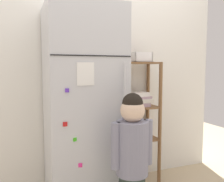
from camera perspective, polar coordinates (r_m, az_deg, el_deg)
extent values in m
cube|color=silver|center=(2.50, -2.22, 3.42)|extent=(2.65, 0.03, 2.21)
cube|color=silver|center=(2.14, -6.68, -3.68)|extent=(0.64, 0.57, 1.71)
cube|color=black|center=(1.83, -4.51, 8.29)|extent=(0.62, 0.01, 0.01)
cylinder|color=silver|center=(1.91, 3.08, -1.02)|extent=(0.02, 0.02, 0.51)
cube|color=white|center=(1.82, -6.24, 4.03)|extent=(0.13, 0.01, 0.17)
cube|color=#E92985|center=(1.95, -7.47, -16.94)|extent=(0.03, 0.02, 0.03)
cube|color=red|center=(1.82, -10.98, -7.69)|extent=(0.03, 0.01, 0.03)
cube|color=#6133C2|center=(1.79, -10.53, 0.14)|extent=(0.03, 0.01, 0.03)
cube|color=#44CD22|center=(1.87, -8.73, -11.23)|extent=(0.03, 0.02, 0.03)
cylinder|color=gray|center=(1.82, 4.78, -13.17)|extent=(0.24, 0.24, 0.40)
sphere|color=gray|center=(1.83, 3.84, -6.94)|extent=(0.10, 0.10, 0.10)
sphere|color=beige|center=(1.75, 4.86, -4.51)|extent=(0.18, 0.18, 0.18)
sphere|color=black|center=(1.74, 4.87, -2.92)|extent=(0.15, 0.15, 0.15)
cylinder|color=gray|center=(1.76, 0.87, -12.79)|extent=(0.07, 0.07, 0.34)
cylinder|color=gray|center=(1.87, 8.46, -11.74)|extent=(0.07, 0.07, 0.34)
cylinder|color=brown|center=(2.35, 3.95, -8.53)|extent=(0.04, 0.04, 1.25)
cylinder|color=brown|center=(2.51, 11.20, -7.69)|extent=(0.04, 0.04, 1.25)
cylinder|color=brown|center=(2.57, 1.56, -7.30)|extent=(0.04, 0.04, 1.25)
cylinder|color=brown|center=(2.72, 8.37, -6.64)|extent=(0.04, 0.04, 1.25)
cube|color=brown|center=(2.47, 6.48, 6.57)|extent=(0.37, 0.27, 0.02)
cube|color=brown|center=(2.50, 6.37, -3.74)|extent=(0.37, 0.27, 0.02)
cube|color=brown|center=(2.57, 6.29, -11.02)|extent=(0.37, 0.27, 0.02)
cube|color=#B293A3|center=(2.48, 6.16, -3.17)|extent=(0.21, 0.16, 0.04)
cube|color=silver|center=(2.49, 6.91, -2.23)|extent=(0.22, 0.17, 0.04)
cube|color=#B293A3|center=(2.48, 6.44, -1.48)|extent=(0.22, 0.16, 0.03)
cube|color=white|center=(2.47, 5.95, -0.76)|extent=(0.22, 0.17, 0.04)
cylinder|color=beige|center=(2.54, 4.93, -10.52)|extent=(0.09, 0.09, 0.05)
cylinder|color=brown|center=(2.60, 7.63, -10.06)|extent=(0.11, 0.11, 0.06)
cube|color=white|center=(2.47, 6.72, 6.84)|extent=(0.19, 0.16, 0.01)
cube|color=white|center=(2.41, 7.60, 7.95)|extent=(0.19, 0.01, 0.10)
cube|color=white|center=(2.54, 5.91, 7.82)|extent=(0.19, 0.01, 0.10)
cube|color=white|center=(2.43, 4.84, 7.94)|extent=(0.01, 0.16, 0.10)
cube|color=white|center=(2.52, 8.56, 7.82)|extent=(0.01, 0.16, 0.10)
sphere|color=#A91D13|center=(2.47, 7.53, 7.60)|extent=(0.06, 0.06, 0.06)
sphere|color=maroon|center=(2.45, 6.33, 7.72)|extent=(0.07, 0.07, 0.07)
sphere|color=#B24821|center=(2.49, 6.37, 7.71)|extent=(0.07, 0.07, 0.07)
sphere|color=orange|center=(2.49, 7.12, 7.65)|extent=(0.07, 0.07, 0.07)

